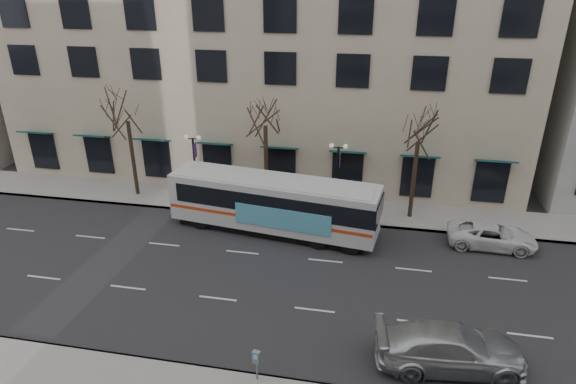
% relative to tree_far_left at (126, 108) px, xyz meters
% --- Properties ---
extents(ground, '(160.00, 160.00, 0.00)m').
position_rel_tree_far_left_xyz_m(ground, '(10.00, -8.80, -6.70)').
color(ground, black).
rests_on(ground, ground).
extents(sidewalk_far, '(80.00, 4.00, 0.15)m').
position_rel_tree_far_left_xyz_m(sidewalk_far, '(15.00, 0.20, -6.62)').
color(sidewalk_far, gray).
rests_on(sidewalk_far, ground).
extents(building_hotel, '(40.00, 20.00, 24.00)m').
position_rel_tree_far_left_xyz_m(building_hotel, '(8.00, 12.20, 5.30)').
color(building_hotel, tan).
rests_on(building_hotel, ground).
extents(tree_far_left, '(3.60, 3.60, 8.34)m').
position_rel_tree_far_left_xyz_m(tree_far_left, '(0.00, 0.00, 0.00)').
color(tree_far_left, black).
rests_on(tree_far_left, ground).
extents(tree_far_mid, '(3.60, 3.60, 8.55)m').
position_rel_tree_far_left_xyz_m(tree_far_mid, '(10.00, 0.00, 0.21)').
color(tree_far_mid, black).
rests_on(tree_far_mid, ground).
extents(tree_far_right, '(3.60, 3.60, 8.06)m').
position_rel_tree_far_left_xyz_m(tree_far_right, '(20.00, 0.00, -0.28)').
color(tree_far_right, black).
rests_on(tree_far_right, ground).
extents(lamp_post_left, '(1.22, 0.45, 5.21)m').
position_rel_tree_far_left_xyz_m(lamp_post_left, '(5.01, -0.60, -3.75)').
color(lamp_post_left, black).
rests_on(lamp_post_left, ground).
extents(lamp_post_right, '(1.22, 0.45, 5.21)m').
position_rel_tree_far_left_xyz_m(lamp_post_right, '(15.01, -0.60, -3.75)').
color(lamp_post_right, black).
rests_on(lamp_post_right, ground).
extents(city_bus, '(13.66, 4.73, 3.63)m').
position_rel_tree_far_left_xyz_m(city_bus, '(11.35, -3.49, -4.72)').
color(city_bus, silver).
rests_on(city_bus, ground).
extents(silver_car, '(6.53, 3.31, 1.82)m').
position_rel_tree_far_left_xyz_m(silver_car, '(21.07, -13.67, -5.79)').
color(silver_car, '#B7BBC0').
rests_on(silver_car, ground).
extents(white_pickup, '(5.27, 2.54, 1.45)m').
position_rel_tree_far_left_xyz_m(white_pickup, '(24.71, -2.92, -5.98)').
color(white_pickup, white).
rests_on(white_pickup, ground).
extents(pay_station, '(0.34, 0.25, 1.41)m').
position_rel_tree_far_left_xyz_m(pay_station, '(13.34, -16.10, -5.53)').
color(pay_station, gray).
rests_on(pay_station, sidewalk_near).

